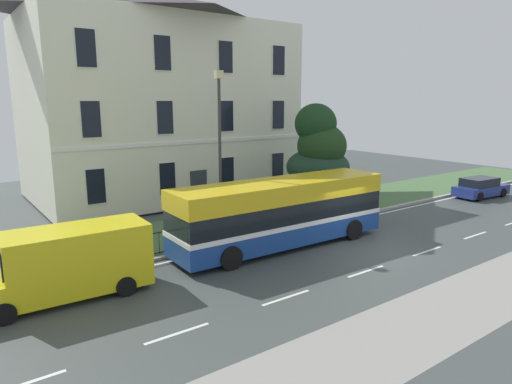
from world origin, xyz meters
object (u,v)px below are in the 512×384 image
Objects in this scene: single_decker_bus at (282,212)px; white_panel_van at (70,262)px; georgian_townhouse at (159,97)px; street_lamp_post at (220,144)px; parked_hatchback_00 at (480,188)px; evergreen_tree at (318,164)px.

single_decker_bus reaches higher than white_panel_van.
street_lamp_post is at bearing -100.26° from georgian_townhouse.
white_panel_van is 26.59m from parked_hatchback_00.
white_panel_van is 8.79m from street_lamp_post.
parked_hatchback_00 is 19.51m from street_lamp_post.
georgian_townhouse is 1.60× the size of single_decker_bus.
single_decker_bus reaches higher than parked_hatchback_00.
evergreen_tree is at bearing -57.73° from georgian_townhouse.
georgian_townhouse reaches higher than single_decker_bus.
street_lamp_post is at bearing 176.89° from parked_hatchback_00.
street_lamp_post reaches higher than white_panel_van.
evergreen_tree is 1.50× the size of parked_hatchback_00.
single_decker_bus is at bearing -63.75° from street_lamp_post.
georgian_townhouse is 3.93× the size of parked_hatchback_00.
georgian_townhouse is 11.75m from evergreen_tree.
single_decker_bus is at bearing -92.37° from georgian_townhouse.
street_lamp_post reaches higher than evergreen_tree.
georgian_townhouse is 2.62× the size of evergreen_tree.
white_panel_van is 1.35× the size of parked_hatchback_00.
georgian_townhouse reaches higher than white_panel_van.
street_lamp_post is (-1.41, 2.86, 2.88)m from single_decker_bus.
parked_hatchback_00 is at bearing -8.11° from street_lamp_post.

